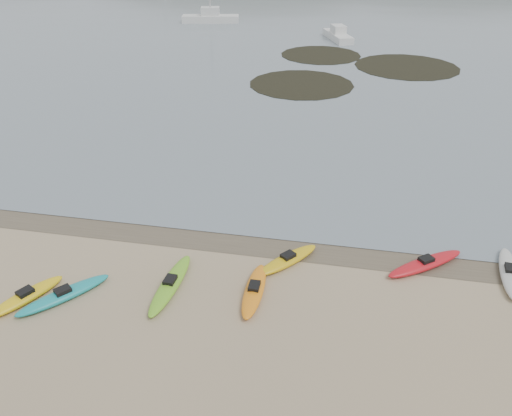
# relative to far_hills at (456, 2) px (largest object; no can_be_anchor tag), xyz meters

# --- Properties ---
(ground) EXTENTS (600.00, 600.00, 0.00)m
(ground) POSITION_rel_far_hills_xyz_m (-39.38, -193.97, 15.93)
(ground) COLOR tan
(ground) RESTS_ON ground
(wet_sand) EXTENTS (60.00, 60.00, 0.00)m
(wet_sand) POSITION_rel_far_hills_xyz_m (-39.38, -194.27, 15.93)
(wet_sand) COLOR brown
(wet_sand) RESTS_ON ground
(kayaks) EXTENTS (22.46, 9.66, 0.34)m
(kayaks) POSITION_rel_far_hills_xyz_m (-40.33, -197.54, 16.10)
(kayaks) COLOR yellow
(kayaks) RESTS_ON ground
(kelp_mats) EXTENTS (18.13, 18.82, 0.04)m
(kelp_mats) POSITION_rel_far_hills_xyz_m (-36.21, -164.92, 15.96)
(kelp_mats) COLOR black
(kelp_mats) RESTS_ON water
(far_hills) EXTENTS (550.00, 135.00, 80.00)m
(far_hills) POSITION_rel_far_hills_xyz_m (0.00, 0.00, 0.00)
(far_hills) COLOR #384235
(far_hills) RESTS_ON ground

